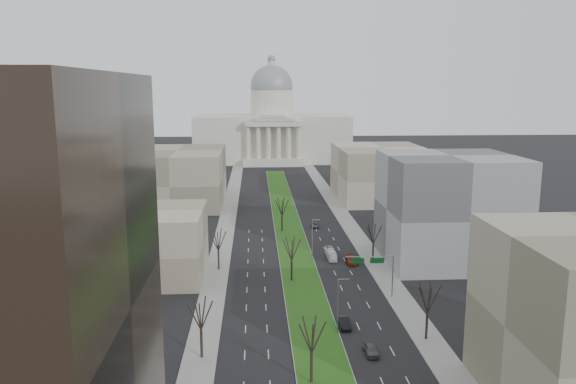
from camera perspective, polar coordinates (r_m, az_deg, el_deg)
name	(u,v)px	position (r m, az deg, el deg)	size (l,w,h in m)	color
ground	(289,231)	(153.61, 0.13, -4.00)	(600.00, 600.00, 0.00)	black
median	(289,232)	(152.61, 0.15, -4.05)	(8.00, 222.03, 0.20)	#999993
sidewalk_left	(219,260)	(129.55, -6.98, -6.84)	(5.00, 330.00, 0.15)	gray
sidewalk_right	(371,257)	(132.01, 8.46, -6.55)	(5.00, 330.00, 0.15)	gray
capitol	(272,130)	(298.91, -1.65, 6.32)	(80.00, 46.00, 55.00)	beige
building_beige_left	(140,244)	(120.11, -14.78, -5.08)	(26.00, 22.00, 14.00)	gray
building_grey_right	(448,209)	(130.64, 15.98, -1.62)	(28.00, 26.00, 24.00)	#5A5C5F
building_far_left	(178,177)	(192.43, -11.08, 1.53)	(30.00, 40.00, 18.00)	gray
building_far_right	(380,173)	(200.55, 9.36, 1.95)	(30.00, 40.00, 18.00)	gray
tree_left_mid	(201,313)	(83.10, -8.88, -12.01)	(5.40, 5.40, 9.72)	black
tree_left_far	(218,239)	(120.92, -7.11, -4.78)	(5.28, 5.28, 9.50)	black
tree_right_mid	(428,296)	(90.30, 14.04, -10.22)	(5.52, 5.52, 9.94)	black
tree_right_far	(374,233)	(127.36, 8.68, -4.17)	(5.04, 5.04, 9.07)	black
tree_median_a	(312,334)	(75.73, 2.43, -14.22)	(5.40, 5.40, 9.72)	black
tree_median_b	(292,248)	(113.15, 0.37, -5.69)	(5.40, 5.40, 9.72)	black
tree_median_c	(282,206)	(151.89, -0.62, -1.45)	(5.40, 5.40, 9.72)	black
streetlamp_median_b	(338,305)	(90.94, 5.13, -11.37)	(1.90, 0.20, 9.16)	gray
streetlamp_median_c	(312,238)	(128.60, 2.50, -4.70)	(1.90, 0.20, 9.16)	gray
mast_arm_signs	(378,266)	(106.12, 9.18, -7.46)	(9.12, 0.24, 8.09)	gray
car_grey_near	(371,349)	(86.72, 8.40, -15.52)	(1.80, 4.47, 1.52)	#4A4D51
car_black	(344,322)	(94.91, 5.75, -13.04)	(1.68, 4.81, 1.58)	black
car_red	(351,260)	(126.92, 6.45, -6.85)	(2.29, 5.63, 1.63)	maroon
car_grey_far	(315,225)	(157.76, 2.74, -3.39)	(2.02, 4.37, 1.22)	#52565B
box_van	(331,254)	(129.91, 4.37, -6.28)	(1.81, 7.72, 2.15)	white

